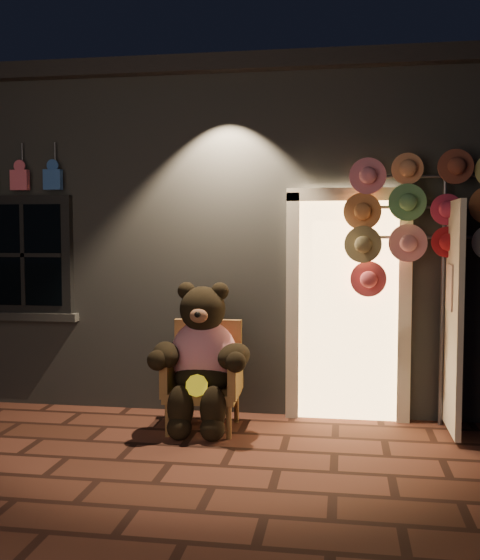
# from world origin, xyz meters

# --- Properties ---
(ground) EXTENTS (60.00, 60.00, 0.00)m
(ground) POSITION_xyz_m (0.00, 0.00, 0.00)
(ground) COLOR brown
(ground) RESTS_ON ground
(shop_building) EXTENTS (7.30, 5.95, 3.51)m
(shop_building) POSITION_xyz_m (0.00, 3.99, 1.74)
(shop_building) COLOR slate
(shop_building) RESTS_ON ground
(wicker_armchair) EXTENTS (0.68, 0.62, 0.96)m
(wicker_armchair) POSITION_xyz_m (0.06, 0.98, 0.48)
(wicker_armchair) COLOR brown
(wicker_armchair) RESTS_ON ground
(teddy_bear) EXTENTS (0.97, 0.76, 1.33)m
(teddy_bear) POSITION_xyz_m (0.07, 0.86, 0.66)
(teddy_bear) COLOR red
(teddy_bear) RESTS_ON ground
(hat_rack) EXTENTS (1.40, 0.22, 2.48)m
(hat_rack) POSITION_xyz_m (2.01, 1.28, 1.94)
(hat_rack) COLOR #59595E
(hat_rack) RESTS_ON ground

